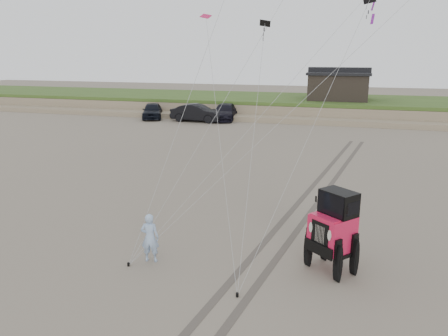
% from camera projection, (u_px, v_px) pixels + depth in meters
% --- Properties ---
extents(ground, '(160.00, 160.00, 0.00)m').
position_uv_depth(ground, '(217.00, 277.00, 13.17)').
color(ground, '#6B6054').
rests_on(ground, ground).
extents(dune_ridge, '(160.00, 14.25, 1.73)m').
position_uv_depth(dune_ridge, '(318.00, 107.00, 47.75)').
color(dune_ridge, '#7A6B54').
rests_on(dune_ridge, ground).
extents(cabin, '(6.40, 5.40, 3.35)m').
position_uv_depth(cabin, '(338.00, 85.00, 46.12)').
color(cabin, black).
rests_on(cabin, dune_ridge).
extents(truck_a, '(3.47, 5.06, 1.60)m').
position_uv_depth(truck_a, '(152.00, 111.00, 44.73)').
color(truck_a, black).
rests_on(truck_a, ground).
extents(truck_b, '(5.23, 2.06, 1.69)m').
position_uv_depth(truck_b, '(197.00, 113.00, 42.72)').
color(truck_b, black).
rests_on(truck_b, ground).
extents(truck_c, '(2.75, 5.61, 1.57)m').
position_uv_depth(truck_c, '(225.00, 112.00, 43.83)').
color(truck_c, black).
rests_on(truck_c, ground).
extents(jeep, '(5.31, 5.76, 2.05)m').
position_uv_depth(jeep, '(332.00, 240.00, 13.33)').
color(jeep, '#DC1944').
rests_on(jeep, ground).
extents(man, '(0.65, 0.48, 1.63)m').
position_uv_depth(man, '(150.00, 238.00, 13.99)').
color(man, '#8CABD9').
rests_on(man, ground).
extents(stake_main, '(0.08, 0.08, 0.12)m').
position_uv_depth(stake_main, '(128.00, 264.00, 13.84)').
color(stake_main, black).
rests_on(stake_main, ground).
extents(stake_aux, '(0.08, 0.08, 0.12)m').
position_uv_depth(stake_aux, '(237.00, 295.00, 12.10)').
color(stake_aux, black).
rests_on(stake_aux, ground).
extents(tire_tracks, '(5.22, 29.74, 0.01)m').
position_uv_depth(tire_tracks, '(310.00, 200.00, 20.05)').
color(tire_tracks, '#4C443D').
rests_on(tire_tracks, ground).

